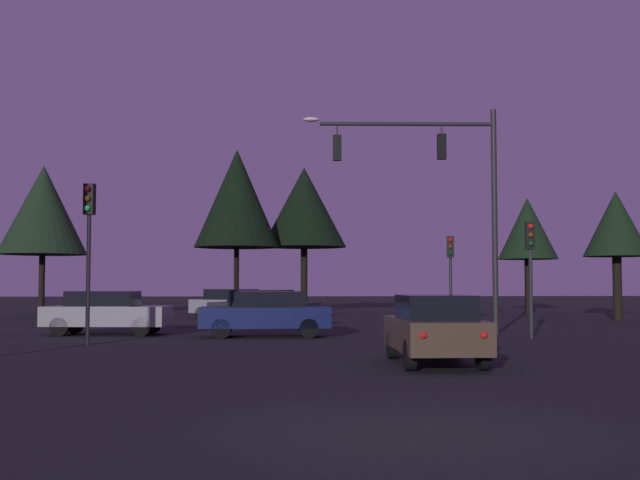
% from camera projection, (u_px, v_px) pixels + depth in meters
% --- Properties ---
extents(ground_plane, '(168.00, 168.00, 0.00)m').
position_uv_depth(ground_plane, '(305.00, 326.00, 33.86)').
color(ground_plane, black).
rests_on(ground_plane, ground).
extents(traffic_signal_mast_arm, '(6.85, 0.62, 7.96)m').
position_uv_depth(traffic_signal_mast_arm, '(443.00, 179.00, 28.06)').
color(traffic_signal_mast_arm, '#232326').
rests_on(traffic_signal_mast_arm, ground).
extents(traffic_light_corner_left, '(0.34, 0.37, 4.69)m').
position_uv_depth(traffic_light_corner_left, '(89.00, 231.00, 23.11)').
color(traffic_light_corner_left, '#232326').
rests_on(traffic_light_corner_left, ground).
extents(traffic_light_corner_right, '(0.34, 0.37, 3.78)m').
position_uv_depth(traffic_light_corner_right, '(450.00, 262.00, 33.34)').
color(traffic_light_corner_right, '#232326').
rests_on(traffic_light_corner_right, ground).
extents(traffic_light_median, '(0.34, 0.37, 3.80)m').
position_uv_depth(traffic_light_median, '(530.00, 255.00, 25.76)').
color(traffic_light_median, '#232326').
rests_on(traffic_light_median, ground).
extents(car_nearside_lane, '(1.80, 4.12, 1.52)m').
position_uv_depth(car_nearside_lane, '(434.00, 328.00, 17.47)').
color(car_nearside_lane, '#473828').
rests_on(car_nearside_lane, ground).
extents(car_crossing_left, '(4.43, 2.18, 1.52)m').
position_uv_depth(car_crossing_left, '(106.00, 312.00, 27.64)').
color(car_crossing_left, gray).
rests_on(car_crossing_left, ground).
extents(car_crossing_right, '(4.41, 1.80, 1.52)m').
position_uv_depth(car_crossing_right, '(266.00, 313.00, 26.58)').
color(car_crossing_right, '#0F1947').
rests_on(car_crossing_right, ground).
extents(car_far_lane, '(4.83, 3.51, 1.52)m').
position_uv_depth(car_far_lane, '(263.00, 307.00, 33.50)').
color(car_far_lane, '#232328').
rests_on(car_far_lane, ground).
extents(car_parked_lot, '(4.53, 3.70, 1.52)m').
position_uv_depth(car_parked_lot, '(233.00, 304.00, 39.75)').
color(car_parked_lot, gray).
rests_on(car_parked_lot, ground).
extents(tree_behind_sign, '(5.16, 5.16, 8.94)m').
position_uv_depth(tree_behind_sign, '(304.00, 208.00, 48.63)').
color(tree_behind_sign, black).
rests_on(tree_behind_sign, ground).
extents(tree_left_far, '(3.14, 3.14, 6.28)m').
position_uv_depth(tree_left_far, '(616.00, 225.00, 38.43)').
color(tree_left_far, black).
rests_on(tree_left_far, ground).
extents(tree_center_horizon, '(4.73, 4.73, 8.24)m').
position_uv_depth(tree_center_horizon, '(43.00, 210.00, 43.15)').
color(tree_center_horizon, black).
rests_on(tree_center_horizon, ground).
extents(tree_right_cluster, '(4.88, 4.88, 9.55)m').
position_uv_depth(tree_right_cluster, '(237.00, 198.00, 45.72)').
color(tree_right_cluster, black).
rests_on(tree_right_cluster, ground).
extents(tree_lot_edge, '(3.59, 3.59, 7.02)m').
position_uv_depth(tree_lot_edge, '(528.00, 229.00, 48.20)').
color(tree_lot_edge, black).
rests_on(tree_lot_edge, ground).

